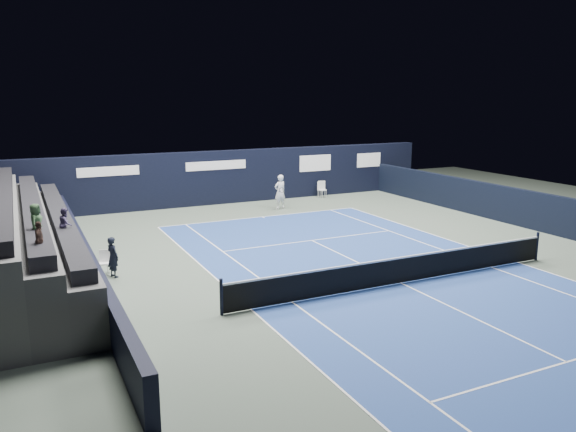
% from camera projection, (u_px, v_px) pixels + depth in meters
% --- Properties ---
extents(ground, '(48.00, 48.00, 0.00)m').
position_uv_depth(ground, '(368.00, 268.00, 20.73)').
color(ground, '#49564C').
rests_on(ground, ground).
extents(court_surface, '(10.97, 23.77, 0.01)m').
position_uv_depth(court_surface, '(401.00, 283.00, 18.97)').
color(court_surface, navy).
rests_on(court_surface, ground).
extents(enclosure_wall_right, '(0.30, 22.00, 1.80)m').
position_uv_depth(enclosure_wall_right, '(497.00, 203.00, 28.54)').
color(enclosure_wall_right, black).
rests_on(enclosure_wall_right, ground).
extents(folding_chair_back_a, '(0.56, 0.55, 0.98)m').
position_uv_depth(folding_chair_back_a, '(321.00, 188.00, 35.07)').
color(folding_chair_back_a, white).
rests_on(folding_chair_back_a, ground).
extents(folding_chair_back_b, '(0.55, 0.53, 1.02)m').
position_uv_depth(folding_chair_back_b, '(322.00, 188.00, 35.05)').
color(folding_chair_back_b, silver).
rests_on(folding_chair_back_b, ground).
extents(line_judge_chair, '(0.48, 0.47, 0.85)m').
position_uv_depth(line_judge_chair, '(104.00, 260.00, 19.94)').
color(line_judge_chair, white).
rests_on(line_judge_chair, ground).
extents(line_judge, '(0.53, 0.62, 1.44)m').
position_uv_depth(line_judge, '(113.00, 257.00, 19.51)').
color(line_judge, black).
rests_on(line_judge, ground).
extents(court_markings, '(11.03, 23.83, 0.00)m').
position_uv_depth(court_markings, '(401.00, 283.00, 18.97)').
color(court_markings, white).
rests_on(court_markings, court_surface).
extents(tennis_net, '(12.90, 0.10, 1.10)m').
position_uv_depth(tennis_net, '(402.00, 269.00, 18.86)').
color(tennis_net, black).
rests_on(tennis_net, ground).
extents(back_sponsor_wall, '(26.00, 0.63, 3.10)m').
position_uv_depth(back_sponsor_wall, '(231.00, 176.00, 33.16)').
color(back_sponsor_wall, black).
rests_on(back_sponsor_wall, ground).
extents(side_barrier_left, '(0.33, 22.00, 1.20)m').
position_uv_depth(side_barrier_left, '(84.00, 256.00, 20.04)').
color(side_barrier_left, black).
rests_on(side_barrier_left, ground).
extents(tennis_player, '(0.77, 0.90, 1.93)m').
position_uv_depth(tennis_player, '(280.00, 192.00, 31.38)').
color(tennis_player, white).
rests_on(tennis_player, ground).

